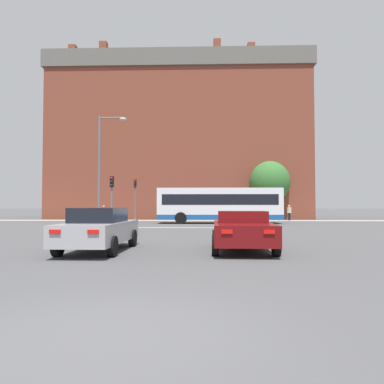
# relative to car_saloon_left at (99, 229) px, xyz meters

# --- Properties ---
(ground_plane) EXTENTS (400.00, 400.00, 0.00)m
(ground_plane) POSITION_rel_car_saloon_left_xyz_m (2.45, -8.16, -0.76)
(ground_plane) COLOR #474749
(stop_line_strip) EXTENTS (8.87, 0.30, 0.01)m
(stop_line_strip) POSITION_rel_car_saloon_left_xyz_m (2.45, 13.66, -0.76)
(stop_line_strip) COLOR silver
(stop_line_strip) RESTS_ON ground_plane
(far_pavement) EXTENTS (69.86, 2.50, 0.01)m
(far_pavement) POSITION_rel_car_saloon_left_xyz_m (2.45, 26.52, -0.75)
(far_pavement) COLOR #A09B91
(far_pavement) RESTS_ON ground_plane
(brick_civic_building) EXTENTS (31.34, 11.15, 21.68)m
(brick_civic_building) POSITION_rel_car_saloon_left_xyz_m (0.58, 34.42, 9.09)
(brick_civic_building) COLOR brown
(brick_civic_building) RESTS_ON ground_plane
(car_saloon_left) EXTENTS (1.98, 4.79, 1.48)m
(car_saloon_left) POSITION_rel_car_saloon_left_xyz_m (0.00, 0.00, 0.00)
(car_saloon_left) COLOR #9E9EA3
(car_saloon_left) RESTS_ON ground_plane
(car_roadster_right) EXTENTS (2.17, 4.36, 1.36)m
(car_roadster_right) POSITION_rel_car_saloon_left_xyz_m (4.90, 0.18, -0.07)
(car_roadster_right) COLOR #600C0F
(car_roadster_right) RESTS_ON ground_plane
(bus_crossing_lead) EXTENTS (10.77, 2.66, 3.08)m
(bus_crossing_lead) POSITION_rel_car_saloon_left_xyz_m (4.95, 20.19, 0.89)
(bus_crossing_lead) COLOR silver
(bus_crossing_lead) RESTS_ON ground_plane
(traffic_light_near_left) EXTENTS (0.26, 0.31, 3.70)m
(traffic_light_near_left) POSITION_rel_car_saloon_left_xyz_m (-3.13, 14.29, 1.76)
(traffic_light_near_left) COLOR slate
(traffic_light_near_left) RESTS_ON ground_plane
(traffic_light_far_left) EXTENTS (0.26, 0.31, 4.26)m
(traffic_light_far_left) POSITION_rel_car_saloon_left_xyz_m (-3.50, 25.54, 2.10)
(traffic_light_far_left) COLOR slate
(traffic_light_far_left) RESTS_ON ground_plane
(street_lamp_junction) EXTENTS (1.99, 0.36, 7.91)m
(street_lamp_junction) POSITION_rel_car_saloon_left_xyz_m (-3.47, 13.23, 4.00)
(street_lamp_junction) COLOR slate
(street_lamp_junction) RESTS_ON ground_plane
(pedestrian_waiting) EXTENTS (0.46, 0.37, 1.64)m
(pedestrian_waiting) POSITION_rel_car_saloon_left_xyz_m (12.56, 26.92, 0.20)
(pedestrian_waiting) COLOR black
(pedestrian_waiting) RESTS_ON ground_plane
(pedestrian_walking_east) EXTENTS (0.28, 0.43, 1.67)m
(pedestrian_walking_east) POSITION_rel_car_saloon_left_xyz_m (1.69, 25.89, 0.22)
(pedestrian_walking_east) COLOR brown
(pedestrian_walking_east) RESTS_ON ground_plane
(pedestrian_walking_west) EXTENTS (0.42, 0.45, 1.57)m
(pedestrian_walking_west) POSITION_rel_car_saloon_left_xyz_m (-6.98, 26.39, 0.15)
(pedestrian_walking_west) COLOR black
(pedestrian_walking_west) RESTS_ON ground_plane
(tree_by_building) EXTENTS (4.41, 4.41, 6.47)m
(tree_by_building) POSITION_rel_car_saloon_left_xyz_m (10.85, 28.60, 3.39)
(tree_by_building) COLOR #4C3823
(tree_by_building) RESTS_ON ground_plane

